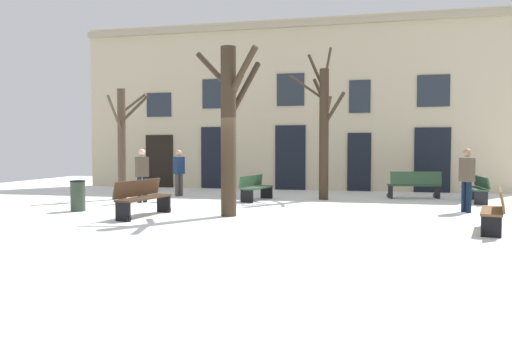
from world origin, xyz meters
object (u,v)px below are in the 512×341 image
(streetlamp, at_px, (230,128))
(bench_back_to_back_left, at_px, (476,188))
(bench_back_to_back_right, at_px, (495,210))
(person_by_shop_door, at_px, (142,173))
(litter_bin, at_px, (78,196))
(tree_left_of_center, at_px, (122,139))
(person_near_bench, at_px, (467,177))
(tree_foreground, at_px, (324,125))
(tree_near_facade, at_px, (230,123))
(bench_far_corner, at_px, (414,185))
(bench_near_center_tree, at_px, (143,197))
(person_strolling, at_px, (179,171))
(bench_near_lamp, at_px, (256,188))

(streetlamp, distance_m, bench_back_to_back_left, 8.45)
(bench_back_to_back_right, relative_size, person_by_shop_door, 0.97)
(streetlamp, xyz_separation_m, litter_bin, (-2.99, -4.79, -2.03))
(tree_left_of_center, bearing_deg, litter_bin, -84.26)
(person_near_bench, bearing_deg, streetlamp, -139.64)
(tree_left_of_center, height_order, streetlamp, streetlamp)
(tree_foreground, bearing_deg, person_near_bench, -31.86)
(tree_foreground, xyz_separation_m, streetlamp, (-3.35, 0.24, -0.06))
(streetlamp, height_order, person_by_shop_door, streetlamp)
(tree_near_facade, height_order, streetlamp, tree_near_facade)
(tree_near_facade, distance_m, bench_far_corner, 7.66)
(bench_far_corner, relative_size, person_by_shop_door, 1.06)
(bench_back_to_back_left, relative_size, bench_far_corner, 0.96)
(bench_back_to_back_left, height_order, bench_near_center_tree, bench_near_center_tree)
(tree_near_facade, distance_m, litter_bin, 4.74)
(tree_foreground, relative_size, bench_far_corner, 2.93)
(tree_left_of_center, distance_m, person_strolling, 2.30)
(litter_bin, distance_m, bench_near_center_tree, 2.28)
(tree_left_of_center, relative_size, bench_near_lamp, 2.28)
(bench_near_lamp, xyz_separation_m, person_by_shop_door, (-3.39, -1.38, 0.53))
(bench_back_to_back_right, distance_m, person_near_bench, 3.15)
(tree_foreground, bearing_deg, tree_left_of_center, -168.14)
(tree_near_facade, bearing_deg, person_by_shop_door, 146.89)
(tree_near_facade, height_order, bench_back_to_back_right, tree_near_facade)
(litter_bin, xyz_separation_m, bench_back_to_back_right, (10.33, -1.07, 0.03))
(streetlamp, bearing_deg, litter_bin, -121.95)
(streetlamp, relative_size, bench_back_to_back_left, 2.33)
(bench_back_to_back_right, bearing_deg, tree_near_facade, -86.13)
(tree_near_facade, xyz_separation_m, tree_left_of_center, (-4.65, 3.14, -0.33))
(tree_near_facade, xyz_separation_m, tree_foreground, (2.01, 4.54, 0.15))
(bench_back_to_back_left, bearing_deg, bench_far_corner, -113.29)
(bench_near_lamp, bearing_deg, bench_back_to_back_right, -114.43)
(bench_near_lamp, bearing_deg, tree_foreground, -55.03)
(bench_near_center_tree, height_order, person_near_bench, person_near_bench)
(tree_left_of_center, height_order, bench_back_to_back_right, tree_left_of_center)
(tree_left_of_center, relative_size, person_near_bench, 2.24)
(bench_near_center_tree, distance_m, person_strolling, 5.21)
(bench_far_corner, relative_size, person_strolling, 1.08)
(bench_far_corner, bearing_deg, person_near_bench, 94.79)
(tree_left_of_center, height_order, bench_near_lamp, tree_left_of_center)
(bench_back_to_back_right, relative_size, bench_far_corner, 0.92)
(tree_near_facade, bearing_deg, tree_foreground, 66.14)
(tree_near_facade, height_order, bench_near_center_tree, tree_near_facade)
(bench_back_to_back_left, bearing_deg, person_strolling, -90.79)
(bench_back_to_back_right, xyz_separation_m, person_strolling, (-9.16, 5.57, 0.47))
(bench_back_to_back_left, bearing_deg, person_near_bench, -19.05)
(person_by_shop_door, relative_size, person_strolling, 1.03)
(bench_back_to_back_left, bearing_deg, streetlamp, -92.44)
(tree_foreground, bearing_deg, streetlamp, 175.96)
(bench_far_corner, height_order, person_near_bench, person_near_bench)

